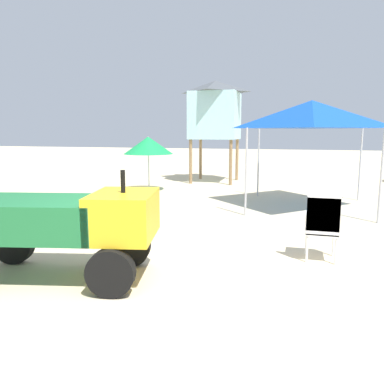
% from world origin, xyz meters
% --- Properties ---
extents(ground, '(80.00, 80.00, 0.00)m').
position_xyz_m(ground, '(0.00, 0.00, 0.00)').
color(ground, beige).
extents(utility_cart, '(2.74, 1.75, 1.50)m').
position_xyz_m(utility_cart, '(-1.22, 0.03, 0.78)').
color(utility_cart, '#1E6B38').
rests_on(utility_cart, ground).
extents(stacked_plastic_chairs, '(0.48, 0.48, 1.11)m').
position_xyz_m(stacked_plastic_chairs, '(2.18, 1.69, 0.65)').
color(stacked_plastic_chairs, silver).
rests_on(stacked_plastic_chairs, ground).
extents(surfboard_pile, '(2.16, 0.73, 0.24)m').
position_xyz_m(surfboard_pile, '(-3.35, 3.41, 0.12)').
color(surfboard_pile, yellow).
rests_on(surfboard_pile, ground).
extents(popup_canopy, '(2.98, 2.98, 2.79)m').
position_xyz_m(popup_canopy, '(2.08, 6.14, 2.44)').
color(popup_canopy, '#B2B2B7').
rests_on(popup_canopy, ground).
extents(lifeguard_tower, '(1.98, 1.98, 3.95)m').
position_xyz_m(lifeguard_tower, '(-1.41, 10.59, 2.84)').
color(lifeguard_tower, olive).
rests_on(lifeguard_tower, ground).
extents(beach_umbrella_mid, '(1.64, 1.64, 1.84)m').
position_xyz_m(beach_umbrella_mid, '(-3.01, 7.53, 1.55)').
color(beach_umbrella_mid, beige).
rests_on(beach_umbrella_mid, ground).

